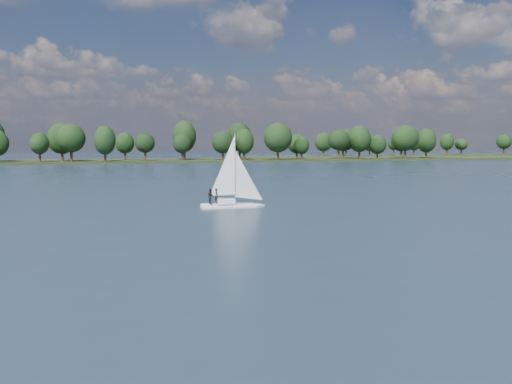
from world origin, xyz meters
TOP-DOWN VIEW (x-y plane):
  - ground at (0.00, 100.00)m, footprint 700.00×700.00m
  - far_shore at (0.00, 212.00)m, footprint 660.00×40.00m
  - far_shore_back at (160.00, 260.00)m, footprint 220.00×30.00m
  - sailboat at (-9.56, 46.63)m, footprint 6.81×2.15m
  - treeline at (-16.51, 208.63)m, footprint 562.72×73.43m

SIDE VIEW (x-z plane):
  - ground at x=0.00m, z-range 0.00..0.00m
  - far_shore at x=0.00m, z-range -0.75..0.75m
  - far_shore_back at x=160.00m, z-range -0.70..0.70m
  - sailboat at x=-9.56m, z-range -1.96..6.91m
  - treeline at x=-16.51m, z-range -1.14..17.45m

